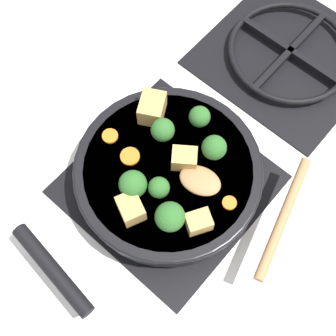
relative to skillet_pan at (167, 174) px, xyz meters
The scene contains 18 objects.
ground_plane 0.05m from the skillet_pan, 84.09° to the left, with size 2.40×2.40×0.00m, color silver.
front_burner_grate 0.04m from the skillet_pan, 84.09° to the left, with size 0.31×0.31×0.03m.
rear_burner_grate 0.37m from the skillet_pan, 89.95° to the left, with size 0.31×0.31×0.03m.
skillet_pan is the anchor object (origin of this frame).
wooden_spoon 0.14m from the skillet_pan, 16.61° to the left, with size 0.21×0.21×0.02m.
tofu_cube_center_large 0.11m from the skillet_pan, 21.29° to the right, with size 0.04×0.03×0.03m, color tan.
tofu_cube_near_handle 0.05m from the skillet_pan, 63.48° to the left, with size 0.04×0.03×0.03m, color tan.
tofu_cube_east_chunk 0.10m from the skillet_pan, 85.81° to the right, with size 0.04×0.03×0.03m, color tan.
tofu_cube_west_chunk 0.11m from the skillet_pan, 144.69° to the left, with size 0.05×0.04×0.04m, color tan.
broccoli_floret_near_spoon 0.11m from the skillet_pan, 98.13° to the left, with size 0.04×0.04×0.04m.
broccoli_floret_center_top 0.07m from the skillet_pan, 137.67° to the left, with size 0.04×0.04×0.05m.
broccoli_floret_east_rim 0.10m from the skillet_pan, 45.58° to the right, with size 0.05×0.05×0.05m.
broccoli_floret_west_rim 0.09m from the skillet_pan, 60.02° to the left, with size 0.04×0.04×0.05m.
broccoli_floret_north_edge 0.08m from the skillet_pan, 102.97° to the right, with size 0.04×0.04×0.05m.
broccoli_floret_south_cluster 0.06m from the skillet_pan, 64.94° to the right, with size 0.03×0.03×0.04m.
carrot_slice_orange_thin 0.07m from the skillet_pan, 158.40° to the right, with size 0.03×0.03×0.01m, color orange.
carrot_slice_near_center 0.12m from the skillet_pan, 10.40° to the left, with size 0.02×0.02×0.01m, color orange.
carrot_slice_edge_slice 0.11m from the skillet_pan, behind, with size 0.03×0.03×0.01m, color orange.
Camera 1 is at (0.19, -0.22, 0.77)m, focal length 50.00 mm.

